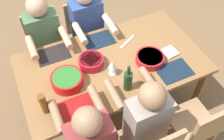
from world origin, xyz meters
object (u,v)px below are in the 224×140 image
(diner_far_center, at_px, (88,27))
(serving_bowl_salad, at_px, (150,58))
(diner_near_center, at_px, (144,118))
(diner_far_left, at_px, (46,39))
(napkin_stack, at_px, (170,52))
(serving_bowl_pasta, at_px, (91,61))
(chair_far_center, at_px, (84,31))
(beer_bottle, at_px, (44,104))
(wine_glass, at_px, (112,65))
(wine_bottle, at_px, (128,81))
(dining_table, at_px, (112,68))
(chair_near_right, at_px, (199,126))
(serving_bowl_greens, at_px, (67,80))
(chair_far_left, at_px, (46,43))

(diner_far_center, bearing_deg, serving_bowl_salad, -66.27)
(diner_near_center, bearing_deg, diner_far_left, 110.95)
(diner_near_center, height_order, diner_far_center, same)
(napkin_stack, bearing_deg, serving_bowl_pasta, 166.52)
(chair_far_center, height_order, beer_bottle, beer_bottle)
(diner_far_left, bearing_deg, wine_glass, -60.08)
(chair_far_center, distance_m, napkin_stack, 1.14)
(wine_bottle, bearing_deg, dining_table, 89.47)
(napkin_stack, bearing_deg, chair_near_right, -96.93)
(serving_bowl_pasta, distance_m, wine_bottle, 0.44)
(diner_near_center, bearing_deg, wine_bottle, 90.56)
(diner_far_left, distance_m, serving_bowl_greens, 0.71)
(diner_far_center, relative_size, wine_glass, 7.23)
(diner_far_center, distance_m, napkin_stack, 0.96)
(chair_near_right, xyz_separation_m, beer_bottle, (-1.21, 0.57, 0.37))
(chair_near_right, xyz_separation_m, wine_glass, (-0.54, 0.70, 0.37))
(serving_bowl_pasta, bearing_deg, wine_bottle, -64.23)
(diner_far_center, bearing_deg, wine_bottle, -90.18)
(chair_far_center, distance_m, wine_glass, 1.02)
(serving_bowl_pasta, bearing_deg, chair_far_left, 111.40)
(chair_far_left, height_order, serving_bowl_pasta, chair_far_left)
(dining_table, relative_size, serving_bowl_pasta, 7.54)
(serving_bowl_pasta, relative_size, wine_bottle, 0.82)
(serving_bowl_pasta, bearing_deg, beer_bottle, -149.15)
(diner_far_left, relative_size, serving_bowl_salad, 4.36)
(serving_bowl_greens, height_order, napkin_stack, serving_bowl_greens)
(diner_near_center, distance_m, wine_glass, 0.55)
(diner_far_left, bearing_deg, diner_far_center, 0.00)
(diner_far_center, height_order, beer_bottle, diner_far_center)
(diner_far_center, relative_size, beer_bottle, 5.45)
(diner_far_left, height_order, chair_far_center, diner_far_left)
(wine_bottle, bearing_deg, serving_bowl_pasta, 115.77)
(beer_bottle, bearing_deg, chair_near_right, -25.00)
(chair_near_right, xyz_separation_m, serving_bowl_pasta, (-0.68, 0.88, 0.31))
(dining_table, height_order, serving_bowl_salad, serving_bowl_salad)
(dining_table, bearing_deg, serving_bowl_greens, -172.36)
(chair_far_left, bearing_deg, beer_bottle, -102.11)
(chair_far_left, height_order, serving_bowl_salad, chair_far_left)
(chair_far_left, xyz_separation_m, diner_far_center, (0.49, -0.18, 0.21))
(chair_far_center, bearing_deg, beer_bottle, -123.74)
(chair_near_right, xyz_separation_m, napkin_stack, (0.09, 0.70, 0.27))
(serving_bowl_salad, height_order, napkin_stack, serving_bowl_salad)
(beer_bottle, bearing_deg, serving_bowl_greens, 37.57)
(chair_far_center, bearing_deg, diner_near_center, -90.00)
(diner_far_center, xyz_separation_m, serving_bowl_salad, (0.34, -0.78, 0.08))
(serving_bowl_salad, bearing_deg, diner_far_center, 113.73)
(dining_table, height_order, napkin_stack, napkin_stack)
(diner_near_center, height_order, wine_bottle, diner_near_center)
(diner_near_center, bearing_deg, chair_near_right, -20.50)
(serving_bowl_pasta, height_order, serving_bowl_greens, serving_bowl_greens)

